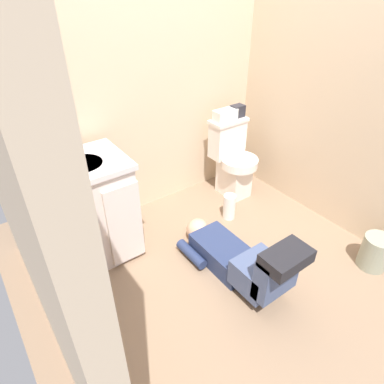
{
  "coord_description": "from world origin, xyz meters",
  "views": [
    {
      "loc": [
        -1.26,
        -1.38,
        1.91
      ],
      "look_at": [
        0.02,
        0.38,
        0.45
      ],
      "focal_mm": 31.29,
      "sensor_mm": 36.0,
      "label": 1
    }
  ],
  "objects_px": {
    "vanity_cabinet": "(91,210)",
    "soap_dispenser": "(44,154)",
    "bottle_white": "(58,150)",
    "bottle_blue": "(68,151)",
    "toiletry_bag": "(237,111)",
    "person_plumber": "(240,259)",
    "toilet": "(232,159)",
    "faucet": "(72,148)",
    "tissue_box": "(225,115)",
    "paper_towel_roll": "(229,207)",
    "bottle_pink": "(77,143)",
    "trash_can": "(375,252)"
  },
  "relations": [
    {
      "from": "toiletry_bag",
      "to": "bottle_blue",
      "type": "distance_m",
      "value": 1.59
    },
    {
      "from": "soap_dispenser",
      "to": "bottle_blue",
      "type": "distance_m",
      "value": 0.15
    },
    {
      "from": "toiletry_bag",
      "to": "bottle_white",
      "type": "xyz_separation_m",
      "value": [
        -1.65,
        -0.04,
        0.1
      ]
    },
    {
      "from": "vanity_cabinet",
      "to": "paper_towel_roll",
      "type": "height_order",
      "value": "vanity_cabinet"
    },
    {
      "from": "bottle_white",
      "to": "paper_towel_roll",
      "type": "height_order",
      "value": "bottle_white"
    },
    {
      "from": "paper_towel_roll",
      "to": "person_plumber",
      "type": "bearing_deg",
      "value": -125.36
    },
    {
      "from": "toiletry_bag",
      "to": "trash_can",
      "type": "height_order",
      "value": "toiletry_bag"
    },
    {
      "from": "tissue_box",
      "to": "soap_dispenser",
      "type": "bearing_deg",
      "value": -179.72
    },
    {
      "from": "tissue_box",
      "to": "toiletry_bag",
      "type": "bearing_deg",
      "value": 0.0
    },
    {
      "from": "person_plumber",
      "to": "toiletry_bag",
      "type": "height_order",
      "value": "toiletry_bag"
    },
    {
      "from": "bottle_white",
      "to": "trash_can",
      "type": "distance_m",
      "value": 2.41
    },
    {
      "from": "toilet",
      "to": "person_plumber",
      "type": "xyz_separation_m",
      "value": [
        -0.71,
        -0.9,
        -0.19
      ]
    },
    {
      "from": "soap_dispenser",
      "to": "vanity_cabinet",
      "type": "bearing_deg",
      "value": -33.1
    },
    {
      "from": "bottle_white",
      "to": "bottle_blue",
      "type": "relative_size",
      "value": 1.68
    },
    {
      "from": "tissue_box",
      "to": "paper_towel_roll",
      "type": "relative_size",
      "value": 0.92
    },
    {
      "from": "vanity_cabinet",
      "to": "soap_dispenser",
      "type": "xyz_separation_m",
      "value": [
        -0.19,
        0.13,
        0.47
      ]
    },
    {
      "from": "faucet",
      "to": "tissue_box",
      "type": "distance_m",
      "value": 1.4
    },
    {
      "from": "vanity_cabinet",
      "to": "soap_dispenser",
      "type": "height_order",
      "value": "soap_dispenser"
    },
    {
      "from": "soap_dispenser",
      "to": "bottle_white",
      "type": "bearing_deg",
      "value": -18.53
    },
    {
      "from": "tissue_box",
      "to": "bottle_blue",
      "type": "bearing_deg",
      "value": -179.53
    },
    {
      "from": "person_plumber",
      "to": "paper_towel_roll",
      "type": "xyz_separation_m",
      "value": [
        0.41,
        0.58,
        -0.06
      ]
    },
    {
      "from": "faucet",
      "to": "bottle_blue",
      "type": "bearing_deg",
      "value": -147.08
    },
    {
      "from": "tissue_box",
      "to": "bottle_pink",
      "type": "distance_m",
      "value": 1.37
    },
    {
      "from": "bottle_white",
      "to": "bottle_pink",
      "type": "distance_m",
      "value": 0.15
    },
    {
      "from": "toilet",
      "to": "bottle_white",
      "type": "distance_m",
      "value": 1.64
    },
    {
      "from": "toiletry_bag",
      "to": "soap_dispenser",
      "type": "distance_m",
      "value": 1.74
    },
    {
      "from": "toiletry_bag",
      "to": "bottle_pink",
      "type": "xyz_separation_m",
      "value": [
        -1.51,
        0.0,
        0.1
      ]
    },
    {
      "from": "toiletry_bag",
      "to": "bottle_blue",
      "type": "height_order",
      "value": "bottle_blue"
    },
    {
      "from": "bottle_blue",
      "to": "toiletry_bag",
      "type": "bearing_deg",
      "value": 0.42
    },
    {
      "from": "faucet",
      "to": "bottle_blue",
      "type": "xyz_separation_m",
      "value": [
        -0.04,
        -0.02,
        0.0
      ]
    },
    {
      "from": "toiletry_bag",
      "to": "paper_towel_roll",
      "type": "xyz_separation_m",
      "value": [
        -0.4,
        -0.41,
        -0.69
      ]
    },
    {
      "from": "vanity_cabinet",
      "to": "toilet",
      "type": "bearing_deg",
      "value": 1.72
    },
    {
      "from": "soap_dispenser",
      "to": "paper_towel_roll",
      "type": "xyz_separation_m",
      "value": [
        1.33,
        -0.4,
        -0.77
      ]
    },
    {
      "from": "bottle_blue",
      "to": "person_plumber",
      "type": "bearing_deg",
      "value": -51.67
    },
    {
      "from": "soap_dispenser",
      "to": "paper_towel_roll",
      "type": "bearing_deg",
      "value": -16.78
    },
    {
      "from": "paper_towel_roll",
      "to": "faucet",
      "type": "bearing_deg",
      "value": 159.74
    },
    {
      "from": "tissue_box",
      "to": "bottle_blue",
      "type": "relative_size",
      "value": 2.15
    },
    {
      "from": "vanity_cabinet",
      "to": "paper_towel_roll",
      "type": "relative_size",
      "value": 3.42
    },
    {
      "from": "faucet",
      "to": "tissue_box",
      "type": "height_order",
      "value": "faucet"
    },
    {
      "from": "soap_dispenser",
      "to": "trash_can",
      "type": "xyz_separation_m",
      "value": [
        1.83,
        -1.5,
        -0.75
      ]
    },
    {
      "from": "person_plumber",
      "to": "soap_dispenser",
      "type": "xyz_separation_m",
      "value": [
        -0.92,
        0.98,
        0.71
      ]
    },
    {
      "from": "soap_dispenser",
      "to": "person_plumber",
      "type": "bearing_deg",
      "value": -46.66
    },
    {
      "from": "toilet",
      "to": "bottle_blue",
      "type": "bearing_deg",
      "value": 176.95
    },
    {
      "from": "toilet",
      "to": "paper_towel_roll",
      "type": "relative_size",
      "value": 3.13
    },
    {
      "from": "bottle_blue",
      "to": "paper_towel_roll",
      "type": "distance_m",
      "value": 1.45
    },
    {
      "from": "toilet",
      "to": "soap_dispenser",
      "type": "distance_m",
      "value": 1.72
    },
    {
      "from": "paper_towel_roll",
      "to": "toiletry_bag",
      "type": "bearing_deg",
      "value": 45.35
    },
    {
      "from": "faucet",
      "to": "person_plumber",
      "type": "bearing_deg",
      "value": -53.69
    },
    {
      "from": "vanity_cabinet",
      "to": "bottle_blue",
      "type": "xyz_separation_m",
      "value": [
        -0.04,
        0.12,
        0.45
      ]
    },
    {
      "from": "bottle_pink",
      "to": "faucet",
      "type": "bearing_deg",
      "value": 163.29
    }
  ]
}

